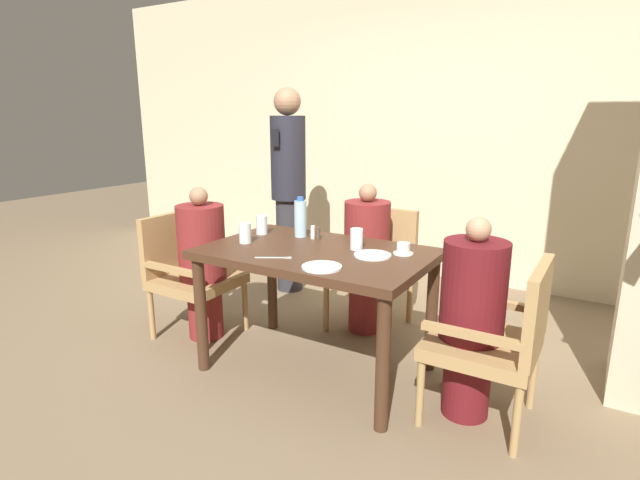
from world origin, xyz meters
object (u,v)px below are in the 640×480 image
diner_in_left_chair (203,262)px  plate_main_right (322,267)px  chair_far_side (374,263)px  glass_tall_far (356,239)px  chair_right_side (499,336)px  standing_host (289,185)px  teacup_with_saucer (403,249)px  glass_tall_near (245,233)px  diner_in_right_chair (472,317)px  chair_left_side (189,270)px  plate_main_left (372,255)px  diner_in_far_chair (366,257)px  water_bottle (300,218)px  glass_tall_mid (262,225)px

diner_in_left_chair → plate_main_right: 1.18m
chair_far_side → glass_tall_far: size_ratio=6.91×
chair_right_side → standing_host: (-2.02, 1.12, 0.47)m
teacup_with_saucer → chair_right_side: bearing=-16.7°
standing_host → glass_tall_near: (0.51, -1.21, -0.11)m
chair_right_side → standing_host: standing_host is taller
diner_in_right_chair → chair_far_side: bearing=138.2°
chair_left_side → teacup_with_saucer: (1.52, 0.18, 0.32)m
standing_host → plate_main_left: 1.70m
glass_tall_near → standing_host: bearing=112.7°
diner_in_left_chair → plate_main_right: diner_in_left_chair is taller
chair_far_side → plate_main_right: chair_far_side is taller
glass_tall_far → diner_in_far_chair: bearing=109.5°
plate_main_right → diner_in_left_chair: bearing=165.6°
diner_in_left_chair → water_bottle: 0.77m
teacup_with_saucer → standing_host: bearing=146.5°
plate_main_right → plate_main_left: bearing=68.9°
diner_in_left_chair → diner_in_far_chair: bearing=36.6°
diner_in_right_chair → plate_main_left: 0.62m
teacup_with_saucer → glass_tall_far: size_ratio=0.91×
diner_in_right_chair → chair_right_side: bearing=-0.0°
diner_in_far_chair → glass_tall_far: bearing=-70.5°
chair_right_side → teacup_with_saucer: bearing=163.3°
diner_in_far_chair → water_bottle: 0.62m
standing_host → glass_tall_far: bearing=-40.6°
chair_right_side → plate_main_left: 0.78m
chair_far_side → diner_in_far_chair: bearing=-90.0°
chair_left_side → chair_far_side: (1.05, 0.82, 0.00)m
diner_in_far_chair → plate_main_left: bearing=-61.8°
diner_in_left_chair → chair_far_side: (0.91, 0.82, -0.08)m
standing_host → glass_tall_near: standing_host is taller
diner_in_left_chair → teacup_with_saucer: bearing=7.2°
chair_far_side → teacup_with_saucer: chair_far_side is taller
standing_host → teacup_with_saucer: (1.43, -0.95, -0.15)m
water_bottle → glass_tall_mid: bearing=-163.6°
teacup_with_saucer → glass_tall_near: 0.96m
water_bottle → plate_main_left: bearing=-16.9°
diner_in_far_chair → teacup_with_saucer: size_ratio=9.45×
chair_right_side → glass_tall_far: size_ratio=6.91×
chair_right_side → plate_main_right: 0.94m
chair_right_side → plate_main_left: bearing=176.3°
plate_main_right → water_bottle: (-0.47, 0.52, 0.11)m
plate_main_right → teacup_with_saucer: 0.53m
teacup_with_saucer → glass_tall_mid: (-0.98, -0.02, 0.03)m
diner_in_far_chair → plate_main_left: 0.75m
diner_in_far_chair → standing_host: standing_host is taller
chair_left_side → chair_far_side: bearing=37.8°
diner_in_far_chair → glass_tall_mid: size_ratio=8.64×
chair_left_side → chair_far_side: size_ratio=1.00×
chair_far_side → plate_main_right: bearing=-79.3°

